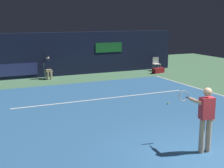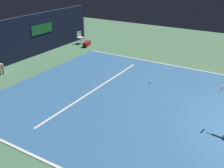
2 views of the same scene
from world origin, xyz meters
The scene contains 9 objects.
ground_plane centered at (0.00, 4.76, 0.00)m, with size 30.28×30.28×0.00m, color #4C7A56.
court_surface centered at (0.00, 4.76, 0.01)m, with size 10.14×11.52×0.01m, color #336699.
line_service centered at (0.00, 6.78, 0.01)m, with size 7.91×0.10×0.01m, color white.
back_wall centered at (0.00, 13.21, 1.30)m, with size 15.09×0.33×2.60m.
tennis_player centered at (0.10, 0.48, 0.99)m, with size 0.54×0.97×1.73m.
line_judge_on_chair centered at (-1.06, 12.43, 0.69)m, with size 0.46×0.54×1.32m.
courtside_chair_near centered at (6.18, 12.41, 0.50)m, with size 0.50×0.48×0.88m.
tennis_ball centered at (1.97, 4.85, 0.05)m, with size 0.07×0.07×0.07m, color #CCE033.
equipment_bag centered at (5.77, 11.53, 0.16)m, with size 0.84×0.32×0.32m, color maroon.
Camera 1 is at (-5.42, -5.79, 3.46)m, focal length 52.26 mm.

